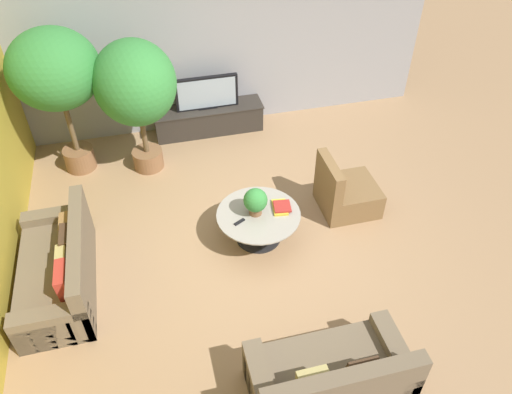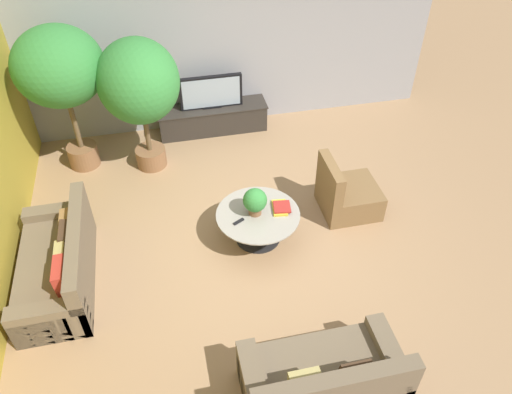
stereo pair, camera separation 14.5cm
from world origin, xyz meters
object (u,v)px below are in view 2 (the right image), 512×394
television (211,92)px  couch_by_wall (59,266)px  coffee_table (258,221)px  media_console (213,118)px  armchair_wicker (346,195)px  potted_plant_tabletop (255,201)px  potted_palm_corner (139,85)px  couch_near_entry (323,380)px  potted_palm_tall (60,71)px

television → couch_by_wall: television is taller
coffee_table → media_console: bearing=93.8°
television → armchair_wicker: television is taller
potted_plant_tabletop → media_console: bearing=93.1°
media_console → television: bearing=-90.0°
armchair_wicker → media_console: bearing=32.0°
television → potted_palm_corner: 1.55m
potted_plant_tabletop → armchair_wicker: bearing=11.0°
potted_palm_corner → couch_near_entry: bearing=-71.5°
couch_near_entry → potted_plant_tabletop: size_ratio=4.13×
television → potted_palm_corner: bearing=-145.2°
couch_by_wall → couch_near_entry: bearing=51.6°
couch_near_entry → potted_plant_tabletop: couch_near_entry is taller
couch_by_wall → potted_plant_tabletop: 2.56m
media_console → couch_near_entry: size_ratio=1.18×
couch_by_wall → armchair_wicker: 3.96m
couch_near_entry → potted_plant_tabletop: bearing=-85.8°
couch_near_entry → potted_palm_corner: (-1.46, 4.35, 1.17)m
couch_by_wall → potted_palm_tall: 2.83m
potted_palm_tall → potted_plant_tabletop: (2.35, -2.23, -1.00)m
coffee_table → potted_plant_tabletop: 0.35m
media_console → couch_near_entry: (0.33, -5.14, 0.04)m
television → coffee_table: (0.19, -2.79, -0.44)m
media_console → potted_palm_tall: 2.67m
couch_by_wall → potted_plant_tabletop: bearing=95.4°
potted_palm_corner → potted_plant_tabletop: (1.28, -1.98, -0.79)m
couch_near_entry → potted_palm_corner: potted_palm_corner is taller
media_console → couch_by_wall: bearing=-128.3°
coffee_table → couch_by_wall: (-2.56, -0.22, -0.03)m
media_console → television: (0.00, -0.00, 0.51)m
television → potted_palm_corner: (-1.13, -0.79, 0.70)m
armchair_wicker → potted_palm_corner: bearing=57.6°
couch_by_wall → media_console: bearing=141.7°
media_console → potted_plant_tabletop: (0.15, -2.77, 0.42)m
television → couch_near_entry: size_ratio=0.66×
coffee_table → potted_plant_tabletop: potted_plant_tabletop is taller
television → couch_by_wall: bearing=-128.3°
coffee_table → armchair_wicker: (1.37, 0.30, -0.04)m
coffee_table → potted_plant_tabletop: size_ratio=2.89×
television → potted_palm_tall: potted_palm_tall is taller
potted_palm_tall → couch_by_wall: bearing=-94.1°
coffee_table → couch_by_wall: size_ratio=0.61×
coffee_table → potted_palm_corner: bearing=123.4°
television → potted_palm_corner: potted_palm_corner is taller
couch_by_wall → potted_palm_tall: bearing=175.9°
media_console → potted_palm_tall: (-2.20, -0.54, 1.42)m
couch_by_wall → television: bearing=141.7°
couch_near_entry → potted_palm_tall: size_ratio=0.70×
coffee_table → potted_palm_tall: 3.54m
coffee_table → potted_palm_corner: size_ratio=0.53×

